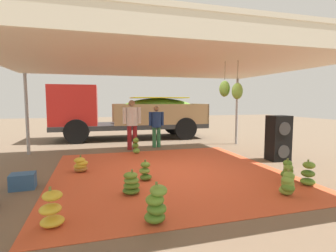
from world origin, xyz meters
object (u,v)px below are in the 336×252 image
speaker_stack (278,138)px  worker_1 (132,121)px  worker_0 (156,123)px  banana_bunch_4 (52,210)px  banana_bunch_3 (131,184)px  banana_bunch_1 (288,171)px  cargo_truck_main (126,112)px  banana_bunch_6 (156,205)px  banana_bunch_5 (136,146)px  banana_bunch_2 (145,172)px  banana_bunch_0 (288,184)px  crate_1 (23,181)px  banana_bunch_8 (308,174)px  banana_bunch_7 (81,165)px

speaker_stack → worker_1: bearing=143.2°
worker_0 → banana_bunch_4: bearing=-116.6°
banana_bunch_3 → worker_0: worker_0 is taller
banana_bunch_1 → worker_1: bearing=119.7°
worker_0 → speaker_stack: 4.25m
banana_bunch_4 → cargo_truck_main: cargo_truck_main is taller
banana_bunch_6 → speaker_stack: 5.23m
banana_bunch_5 → speaker_stack: bearing=-28.4°
banana_bunch_4 → banana_bunch_2: bearing=46.8°
banana_bunch_4 → speaker_stack: 6.32m
banana_bunch_0 → cargo_truck_main: bearing=103.3°
banana_bunch_2 → banana_bunch_6: 2.06m
worker_0 → worker_1: worker_1 is taller
banana_bunch_4 → banana_bunch_6: 1.43m
banana_bunch_1 → banana_bunch_4: 4.63m
banana_bunch_2 → speaker_stack: speaker_stack is taller
banana_bunch_5 → speaker_stack: size_ratio=0.43×
banana_bunch_3 → cargo_truck_main: size_ratio=0.07×
speaker_stack → crate_1: 6.61m
banana_bunch_8 → crate_1: banana_bunch_8 is taller
banana_bunch_4 → banana_bunch_5: 5.04m
banana_bunch_4 → banana_bunch_7: (0.25, 2.82, -0.06)m
banana_bunch_5 → banana_bunch_7: bearing=-131.9°
cargo_truck_main → worker_0: (0.80, -2.63, -0.32)m
banana_bunch_0 → banana_bunch_3: (-2.74, 0.87, -0.02)m
banana_bunch_6 → crate_1: (-2.20, 2.17, -0.11)m
banana_bunch_6 → cargo_truck_main: 8.67m
banana_bunch_7 → crate_1: bearing=-137.8°
banana_bunch_8 → crate_1: 5.76m
crate_1 → banana_bunch_7: bearing=42.2°
worker_1 → crate_1: 4.57m
banana_bunch_3 → banana_bunch_4: (-1.23, -0.98, 0.04)m
worker_0 → banana_bunch_6: bearing=-103.5°
banana_bunch_0 → banana_bunch_3: size_ratio=1.02×
banana_bunch_0 → banana_bunch_1: banana_bunch_1 is taller
worker_1 → worker_0: bearing=11.9°
cargo_truck_main → worker_1: size_ratio=3.91×
banana_bunch_0 → banana_bunch_5: banana_bunch_5 is taller
banana_bunch_3 → worker_1: worker_1 is taller
speaker_stack → worker_0: bearing=133.5°
banana_bunch_4 → crate_1: (-0.80, 1.88, -0.09)m
banana_bunch_2 → worker_0: size_ratio=0.29×
speaker_stack → banana_bunch_4: bearing=-155.8°
banana_bunch_7 → speaker_stack: bearing=-2.5°
banana_bunch_5 → banana_bunch_7: banana_bunch_5 is taller
cargo_truck_main → worker_1: (-0.14, -2.83, -0.19)m
banana_bunch_5 → worker_1: worker_1 is taller
banana_bunch_1 → banana_bunch_3: bearing=176.7°
banana_bunch_1 → cargo_truck_main: size_ratio=0.07×
banana_bunch_8 → speaker_stack: size_ratio=0.41×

